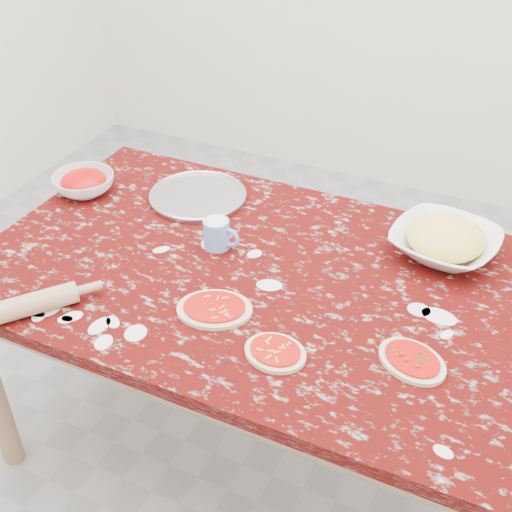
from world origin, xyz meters
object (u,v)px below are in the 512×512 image
at_px(rolling_pin, 21,307).
at_px(cheese_bowl, 444,243).
at_px(worktable, 256,293).
at_px(sauce_bowl, 84,184).
at_px(pizza_tray, 198,196).
at_px(flour_mug, 218,234).

bearing_deg(rolling_pin, cheese_bowl, 38.80).
distance_m(worktable, sauce_bowl, 0.74).
distance_m(pizza_tray, rolling_pin, 0.73).
distance_m(worktable, pizza_tray, 0.46).
bearing_deg(pizza_tray, flour_mug, -48.86).
xyz_separation_m(sauce_bowl, rolling_pin, (0.25, -0.59, -0.00)).
distance_m(pizza_tray, flour_mug, 0.30).
xyz_separation_m(pizza_tray, sauce_bowl, (-0.37, -0.13, 0.03)).
relative_size(pizza_tray, cheese_bowl, 1.06).
xyz_separation_m(worktable, flour_mug, (-0.15, 0.06, 0.13)).
distance_m(sauce_bowl, cheese_bowl, 1.19).
bearing_deg(sauce_bowl, rolling_pin, -67.12).
xyz_separation_m(worktable, cheese_bowl, (0.46, 0.31, 0.12)).
distance_m(flour_mug, rolling_pin, 0.59).
bearing_deg(worktable, flour_mug, 159.34).
distance_m(cheese_bowl, rolling_pin, 1.20).
xyz_separation_m(sauce_bowl, flour_mug, (0.56, -0.10, 0.02)).
bearing_deg(flour_mug, sauce_bowl, 170.25).
xyz_separation_m(pizza_tray, cheese_bowl, (0.81, 0.03, 0.03)).
bearing_deg(worktable, cheese_bowl, 33.64).
bearing_deg(worktable, rolling_pin, -136.70).
height_order(pizza_tray, sauce_bowl, sauce_bowl).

